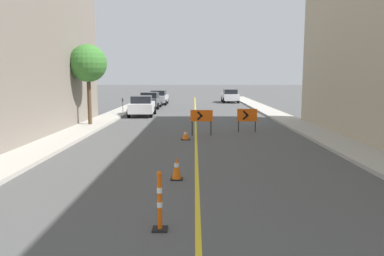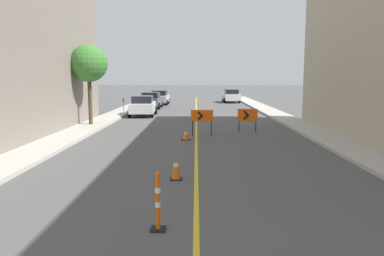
% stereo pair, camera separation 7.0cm
% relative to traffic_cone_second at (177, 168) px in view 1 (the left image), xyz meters
% --- Properties ---
extents(lane_stripe, '(0.12, 57.39, 0.01)m').
position_rel_traffic_cone_second_xyz_m(lane_stripe, '(0.61, 17.46, -0.33)').
color(lane_stripe, gold).
rests_on(lane_stripe, ground_plane).
extents(sidewalk_left, '(1.83, 57.39, 0.15)m').
position_rel_traffic_cone_second_xyz_m(sidewalk_left, '(-5.87, 17.46, -0.26)').
color(sidewalk_left, '#ADA89E').
rests_on(sidewalk_left, ground_plane).
extents(sidewalk_right, '(1.83, 57.39, 0.15)m').
position_rel_traffic_cone_second_xyz_m(sidewalk_right, '(7.08, 17.46, -0.26)').
color(sidewalk_right, '#ADA89E').
rests_on(sidewalk_right, ground_plane).
extents(traffic_cone_second, '(0.36, 0.36, 0.68)m').
position_rel_traffic_cone_second_xyz_m(traffic_cone_second, '(0.00, 0.00, 0.00)').
color(traffic_cone_second, black).
rests_on(traffic_cone_second, ground_plane).
extents(traffic_cone_third, '(0.44, 0.44, 0.48)m').
position_rel_traffic_cone_second_xyz_m(traffic_cone_third, '(0.09, 7.23, -0.10)').
color(traffic_cone_third, black).
rests_on(traffic_cone_third, ground_plane).
extents(delineator_post_front, '(0.30, 0.30, 1.21)m').
position_rel_traffic_cone_second_xyz_m(delineator_post_front, '(-0.16, -3.75, 0.19)').
color(delineator_post_front, black).
rests_on(delineator_post_front, ground_plane).
extents(arrow_barricade_primary, '(1.16, 0.10, 1.35)m').
position_rel_traffic_cone_second_xyz_m(arrow_barricade_primary, '(0.90, 8.53, 0.64)').
color(arrow_barricade_primary, '#EF560C').
rests_on(arrow_barricade_primary, ground_plane).
extents(arrow_barricade_secondary, '(1.10, 0.16, 1.30)m').
position_rel_traffic_cone_second_xyz_m(arrow_barricade_secondary, '(3.47, 9.85, 0.56)').
color(arrow_barricade_secondary, '#EF560C').
rests_on(arrow_barricade_secondary, ground_plane).
extents(parked_car_curb_near, '(2.02, 4.39, 1.59)m').
position_rel_traffic_cone_second_xyz_m(parked_car_curb_near, '(-3.62, 18.64, 0.46)').
color(parked_car_curb_near, silver).
rests_on(parked_car_curb_near, ground_plane).
extents(parked_car_curb_mid, '(1.96, 4.36, 1.59)m').
position_rel_traffic_cone_second_xyz_m(parked_car_curb_mid, '(-3.81, 25.81, 0.46)').
color(parked_car_curb_mid, '#474C51').
rests_on(parked_car_curb_mid, ground_plane).
extents(parked_car_curb_far, '(1.95, 4.34, 1.59)m').
position_rel_traffic_cone_second_xyz_m(parked_car_curb_far, '(-3.47, 30.99, 0.46)').
color(parked_car_curb_far, '#B7B7BC').
rests_on(parked_car_curb_far, ground_plane).
extents(parked_car_opposite_side, '(1.94, 4.34, 1.59)m').
position_rel_traffic_cone_second_xyz_m(parked_car_opposite_side, '(4.86, 34.70, 0.46)').
color(parked_car_opposite_side, silver).
rests_on(parked_car_opposite_side, ground_plane).
extents(parking_meter_far_curb, '(0.12, 0.11, 1.24)m').
position_rel_traffic_cone_second_xyz_m(parking_meter_far_curb, '(-5.30, 19.44, 0.69)').
color(parking_meter_far_curb, '#4C4C51').
rests_on(parking_meter_far_curb, sidewalk_left).
extents(street_tree_left_near, '(2.28, 2.28, 4.89)m').
position_rel_traffic_cone_second_xyz_m(street_tree_left_near, '(-5.96, 12.14, 3.52)').
color(street_tree_left_near, '#4C3823').
rests_on(street_tree_left_near, sidewalk_left).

